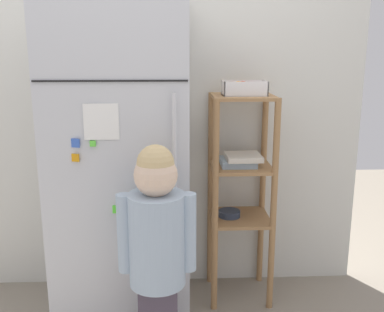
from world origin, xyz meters
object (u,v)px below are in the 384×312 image
object	(u,v)px
child_standing	(157,239)
fruit_bin	(243,89)
refrigerator	(122,163)
pantry_shelf_unit	(240,179)

from	to	relation	value
child_standing	fruit_bin	xyz separation A→B (m)	(0.47, 0.62, 0.61)
refrigerator	pantry_shelf_unit	xyz separation A→B (m)	(0.67, 0.14, -0.13)
pantry_shelf_unit	fruit_bin	xyz separation A→B (m)	(0.00, -0.02, 0.52)
fruit_bin	refrigerator	bearing A→B (deg)	-169.77
child_standing	pantry_shelf_unit	xyz separation A→B (m)	(0.47, 0.64, 0.09)
refrigerator	pantry_shelf_unit	distance (m)	0.69
child_standing	pantry_shelf_unit	bearing A→B (deg)	53.92
pantry_shelf_unit	fruit_bin	distance (m)	0.52
fruit_bin	child_standing	bearing A→B (deg)	-126.86
refrigerator	pantry_shelf_unit	world-z (taller)	refrigerator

